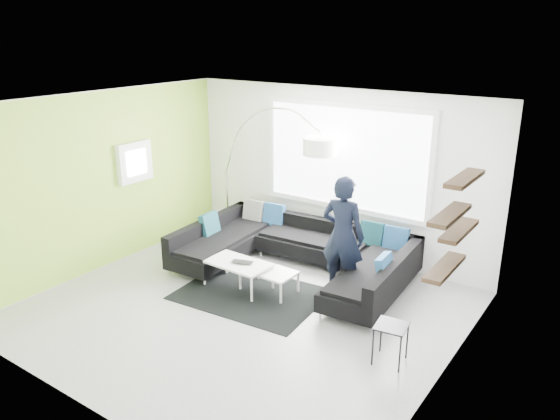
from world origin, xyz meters
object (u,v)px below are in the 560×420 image
(person, at_px, (343,236))
(coffee_table, at_px, (253,277))
(side_table, at_px, (390,344))
(arc_lamp, at_px, (226,170))
(sectional_sofa, at_px, (293,255))
(laptop, at_px, (241,263))

(person, bearing_deg, coffee_table, 27.48)
(side_table, bearing_deg, arc_lamp, 153.28)
(sectional_sofa, distance_m, arc_lamp, 2.32)
(sectional_sofa, height_order, laptop, sectional_sofa)
(coffee_table, bearing_deg, side_table, -11.70)
(coffee_table, bearing_deg, laptop, -144.44)
(coffee_table, xyz_separation_m, laptop, (-0.14, -0.10, 0.21))
(sectional_sofa, xyz_separation_m, arc_lamp, (-1.98, 0.78, 0.91))
(sectional_sofa, bearing_deg, arc_lamp, 154.39)
(sectional_sofa, xyz_separation_m, coffee_table, (-0.21, -0.75, -0.13))
(laptop, bearing_deg, side_table, -28.35)
(coffee_table, distance_m, person, 1.46)
(sectional_sofa, relative_size, laptop, 9.82)
(sectional_sofa, bearing_deg, laptop, -116.60)
(side_table, bearing_deg, sectional_sofa, 149.06)
(laptop, bearing_deg, coffee_table, 16.09)
(coffee_table, distance_m, side_table, 2.49)
(coffee_table, height_order, arc_lamp, arc_lamp)
(side_table, xyz_separation_m, laptop, (-2.56, 0.47, 0.18))
(person, height_order, laptop, person)
(arc_lamp, relative_size, laptop, 6.73)
(sectional_sofa, distance_m, laptop, 0.93)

